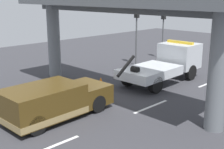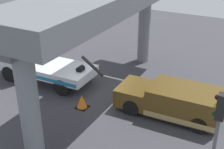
# 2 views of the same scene
# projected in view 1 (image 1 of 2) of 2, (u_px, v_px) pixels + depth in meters

# --- Properties ---
(ground_plane) EXTENTS (60.00, 40.00, 0.10)m
(ground_plane) POSITION_uv_depth(u_px,v_px,m) (119.00, 97.00, 16.91)
(ground_plane) COLOR #38383D
(lane_stripe_west) EXTENTS (2.60, 0.16, 0.01)m
(lane_stripe_west) POSITION_uv_depth(u_px,v_px,m) (50.00, 147.00, 11.25)
(lane_stripe_west) COLOR silver
(lane_stripe_west) RESTS_ON ground
(lane_stripe_mid) EXTENTS (2.60, 0.16, 0.01)m
(lane_stripe_mid) POSITION_uv_depth(u_px,v_px,m) (151.00, 107.00, 15.34)
(lane_stripe_mid) COLOR silver
(lane_stripe_mid) RESTS_ON ground
(lane_stripe_east) EXTENTS (2.60, 0.16, 0.01)m
(lane_stripe_east) POSITION_uv_depth(u_px,v_px,m) (209.00, 83.00, 19.42)
(lane_stripe_east) COLOR silver
(lane_stripe_east) RESTS_ON ground
(tow_truck_white) EXTENTS (7.28, 2.53, 2.46)m
(tow_truck_white) POSITION_uv_depth(u_px,v_px,m) (168.00, 63.00, 19.73)
(tow_truck_white) COLOR silver
(tow_truck_white) RESTS_ON ground
(towed_van_green) EXTENTS (5.24, 2.32, 1.58)m
(towed_van_green) POSITION_uv_depth(u_px,v_px,m) (53.00, 102.00, 13.78)
(towed_van_green) COLOR #4C3814
(towed_van_green) RESTS_ON ground
(overpass_structure) EXTENTS (3.60, 13.52, 5.98)m
(overpass_structure) POSITION_uv_depth(u_px,v_px,m) (116.00, 2.00, 15.43)
(overpass_structure) COLOR slate
(overpass_structure) RESTS_ON ground
(traffic_light_far) EXTENTS (0.39, 0.32, 4.64)m
(traffic_light_far) POSITION_uv_depth(u_px,v_px,m) (137.00, 23.00, 23.48)
(traffic_light_far) COLOR #515456
(traffic_light_far) RESTS_ON ground
(traffic_light_mid) EXTENTS (0.39, 0.32, 4.34)m
(traffic_light_mid) POSITION_uv_depth(u_px,v_px,m) (163.00, 23.00, 25.91)
(traffic_light_mid) COLOR #515456
(traffic_light_mid) RESTS_ON ground
(traffic_cone_orange) EXTENTS (0.63, 0.63, 0.75)m
(traffic_cone_orange) POSITION_uv_depth(u_px,v_px,m) (101.00, 84.00, 18.01)
(traffic_cone_orange) COLOR orange
(traffic_cone_orange) RESTS_ON ground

